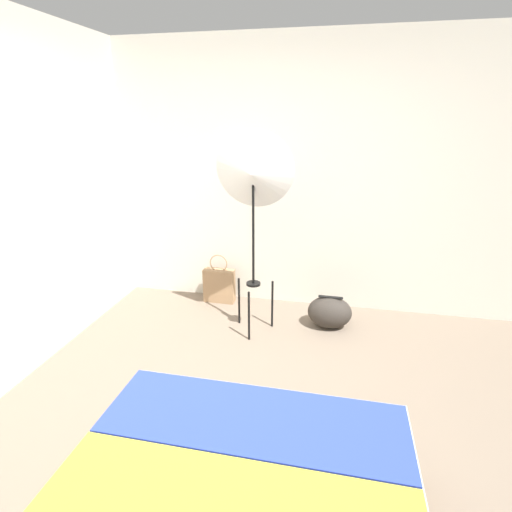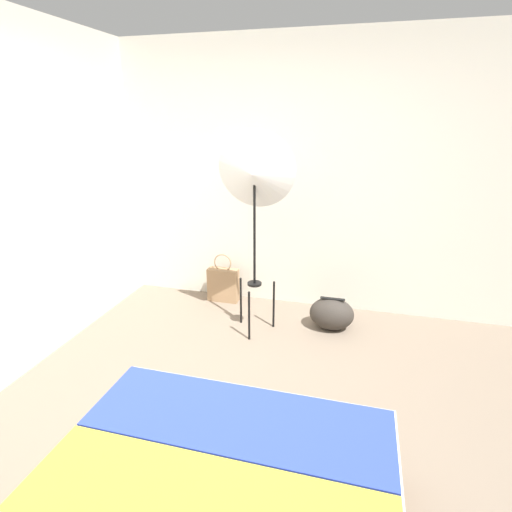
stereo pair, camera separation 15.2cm
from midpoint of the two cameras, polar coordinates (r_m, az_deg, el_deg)
ground_plane at (r=2.63m, az=-3.73°, el=-26.10°), size 14.00×14.00×0.00m
wall_back at (r=3.97m, az=5.79°, el=10.91°), size 8.00×0.05×2.60m
wall_side_left at (r=3.65m, az=-25.62°, el=8.41°), size 0.05×8.00×2.60m
photo_umbrella at (r=3.31m, az=1.10°, el=11.61°), size 0.67×0.32×1.79m
tote_bag at (r=4.26m, az=-3.69°, el=-4.06°), size 0.32×0.12×0.53m
duffel_bag at (r=3.80m, az=11.88°, el=-8.08°), size 0.41×0.30×0.31m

